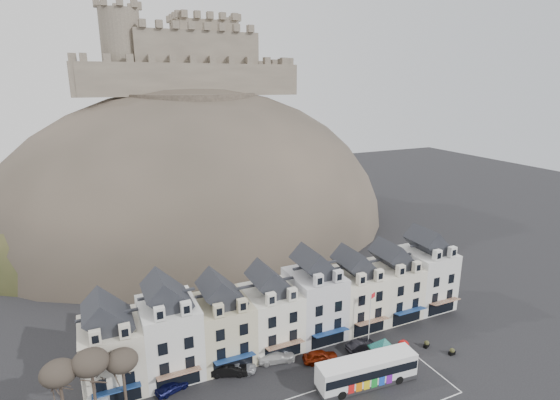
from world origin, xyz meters
The scene contains 19 objects.
coach_bay_markings centered at (2.00, 1.25, 0.00)m, with size 22.00×7.50×0.01m, color silver.
townhouse_terrace centered at (0.15, 15.97, 5.30)m, with size 54.40×9.35×11.80m.
castle_hill centered at (1.25, 68.95, 0.11)m, with size 100.00×76.00×68.00m.
castle centered at (0.51, 75.93, 40.19)m, with size 50.20×22.20×22.00m.
tree_left_far centered at (-29.00, 10.50, 6.90)m, with size 3.61×3.61×8.24m.
tree_left_mid centered at (-26.00, 10.50, 7.24)m, with size 3.78×3.78×8.64m.
tree_left_near centered at (-23.00, 10.50, 6.55)m, with size 3.43×3.43×7.84m.
bus centered at (3.67, 3.46, 1.94)m, with size 12.64×3.92×3.51m.
bus_shelter centered at (7.72, 5.44, 3.09)m, with size 6.23×6.23×3.98m.
red_buoy centered at (11.87, 6.56, 0.95)m, with size 1.53×1.53×1.85m.
flagpole centered at (8.77, 10.04, 4.51)m, with size 1.05×0.52×7.89m.
planter_west centered at (15.66, 6.24, 0.46)m, with size 1.07×0.82×0.96m.
planter_east centered at (17.54, 3.50, 0.45)m, with size 0.97×0.65×0.93m.
car_navy centered at (-17.84, 11.90, 0.67)m, with size 1.58×3.94×1.34m, color #0B0E3B.
car_black centered at (-10.80, 12.00, 0.78)m, with size 1.65×4.74×1.56m, color black.
car_silver centered at (-9.60, 12.00, 0.64)m, with size 2.11×4.50×1.27m, color #ACAEB4.
car_white centered at (-4.40, 12.00, 0.73)m, with size 2.06×5.06×1.47m, color silver.
car_maroon centered at (0.80, 9.50, 0.78)m, with size 1.85×4.59×1.56m, color #661605.
car_charcoal centered at (7.14, 9.50, 0.70)m, with size 1.48×4.23×1.39m, color black.
Camera 1 is at (-24.50, -32.95, 35.28)m, focal length 28.00 mm.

